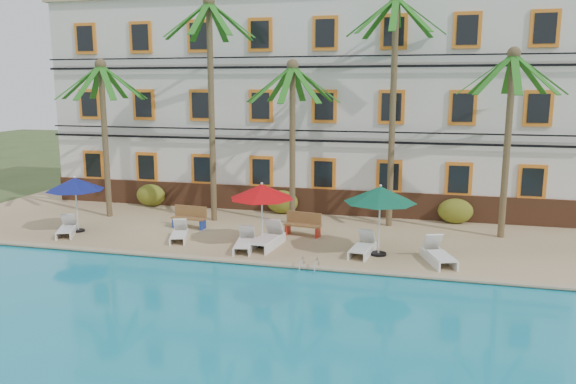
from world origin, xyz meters
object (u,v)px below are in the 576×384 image
(palm_d, at_px, (394,82))
(lounger_f, at_px, (438,254))
(lounger_d, at_px, (268,238))
(bench_left, at_px, (190,217))
(palm_c, at_px, (292,119))
(bench_right, at_px, (303,224))
(palm_e, at_px, (509,117))
(lounger_c, at_px, (245,242))
(pool_ladder, at_px, (309,269))
(umbrella_blue, at_px, (75,184))
(lounger_e, at_px, (363,247))
(palm_a, at_px, (104,116))
(palm_b, at_px, (211,83))
(lounger_b, at_px, (179,234))
(umbrella_green, at_px, (380,195))
(lounger_a, at_px, (67,229))
(umbrella_red, at_px, (262,192))

(palm_d, distance_m, lounger_f, 7.77)
(lounger_d, bearing_deg, bench_left, 154.32)
(palm_c, height_order, bench_right, palm_c)
(palm_c, xyz_separation_m, palm_e, (8.57, -0.14, 0.21))
(lounger_c, bearing_deg, palm_d, 45.24)
(lounger_d, distance_m, pool_ladder, 2.97)
(palm_c, xyz_separation_m, lounger_f, (6.11, -4.14, -4.24))
(umbrella_blue, distance_m, lounger_e, 11.90)
(palm_a, distance_m, palm_c, 8.54)
(palm_a, distance_m, pool_ladder, 12.55)
(palm_b, distance_m, lounger_d, 7.53)
(umbrella_blue, xyz_separation_m, lounger_c, (7.50, -0.78, -1.71))
(pool_ladder, bearing_deg, palm_e, 40.76)
(lounger_b, distance_m, bench_left, 1.93)
(palm_a, xyz_separation_m, palm_b, (4.98, 0.44, 1.46))
(palm_b, height_order, bench_right, palm_b)
(umbrella_green, relative_size, pool_ladder, 3.44)
(lounger_c, distance_m, bench_left, 4.11)
(umbrella_blue, bearing_deg, palm_e, 11.20)
(umbrella_blue, height_order, bench_left, umbrella_blue)
(lounger_e, bearing_deg, bench_right, 142.45)
(lounger_a, relative_size, bench_right, 1.12)
(lounger_a, bearing_deg, lounger_c, -1.58)
(bench_right, bearing_deg, pool_ladder, -74.79)
(lounger_a, height_order, lounger_e, lounger_e)
(palm_a, relative_size, bench_right, 4.56)
(palm_e, distance_m, lounger_f, 6.47)
(umbrella_green, height_order, lounger_a, umbrella_green)
(palm_b, bearing_deg, palm_e, 0.54)
(lounger_b, bearing_deg, umbrella_blue, 177.78)
(lounger_e, xyz_separation_m, pool_ladder, (-1.52, -2.03, -0.27))
(palm_c, distance_m, lounger_d, 5.60)
(palm_c, relative_size, umbrella_blue, 3.02)
(umbrella_blue, bearing_deg, palm_c, 22.80)
(palm_a, height_order, palm_c, palm_a)
(bench_left, relative_size, pool_ladder, 2.07)
(palm_d, bearing_deg, lounger_c, -134.76)
(palm_d, bearing_deg, pool_ladder, -108.16)
(lounger_e, distance_m, lounger_f, 2.63)
(lounger_e, bearing_deg, pool_ladder, -126.77)
(umbrella_green, height_order, lounger_e, umbrella_green)
(palm_d, distance_m, lounger_b, 10.62)
(lounger_e, height_order, pool_ladder, lounger_e)
(palm_e, xyz_separation_m, pool_ladder, (-6.58, -5.67, -4.74))
(lounger_e, bearing_deg, lounger_c, -173.71)
(palm_d, xyz_separation_m, umbrella_red, (-4.39, -4.30, -3.99))
(palm_a, bearing_deg, pool_ladder, -25.99)
(palm_d, bearing_deg, palm_e, -10.29)
(lounger_c, bearing_deg, umbrella_blue, 174.07)
(palm_e, xyz_separation_m, lounger_e, (-5.06, -3.64, -4.47))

